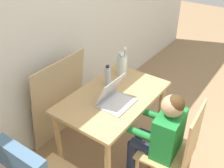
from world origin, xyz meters
TOP-DOWN VIEW (x-y plane):
  - wall_back at (0.00, 2.23)m, footprint 6.40×0.05m
  - dining_table at (-0.03, 1.47)m, footprint 1.02×0.65m
  - chair_occupied at (-0.10, 0.82)m, footprint 0.43×0.43m
  - person_seated at (-0.11, 0.95)m, footprint 0.34×0.44m
  - laptop at (-0.11, 1.41)m, footprint 0.30×0.25m
  - flower_vase at (0.32, 1.61)m, footprint 0.10×0.10m
  - water_bottle at (0.08, 1.62)m, footprint 0.06×0.06m
  - cardboard_panel at (-0.12, 2.10)m, footprint 0.70×0.15m

SIDE VIEW (x-z plane):
  - cardboard_panel at x=-0.12m, z-range 0.00..0.95m
  - chair_occupied at x=-0.10m, z-range 0.01..0.96m
  - dining_table at x=-0.03m, z-range 0.26..1.00m
  - person_seated at x=-0.11m, z-range 0.13..1.14m
  - laptop at x=-0.11m, z-range 0.68..0.91m
  - water_bottle at x=0.08m, z-range 0.73..0.94m
  - flower_vase at x=0.32m, z-range 0.70..1.01m
  - wall_back at x=0.00m, z-range 0.00..2.50m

